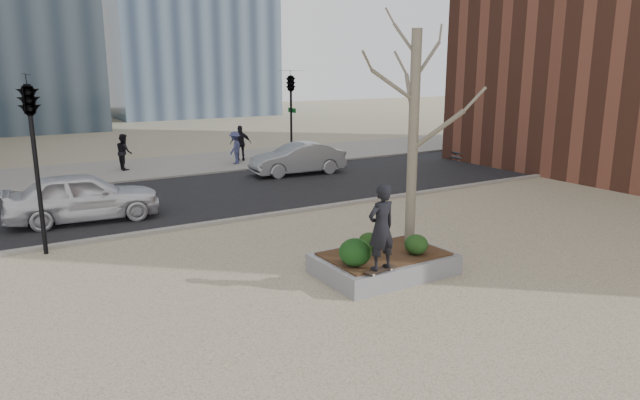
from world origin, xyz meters
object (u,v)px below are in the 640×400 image
police_car (83,196)px  skateboard (380,271)px  planter (384,264)px  skateboarder (381,227)px

police_car → skateboard: bearing=-149.7°
skateboard → police_car: (-4.32, 9.32, 0.29)m
planter → skateboard: 1.20m
planter → skateboard: skateboard is taller
skateboard → skateboarder: 0.94m
skateboarder → planter: bearing=-135.4°
planter → police_car: (-5.09, 8.44, 0.56)m
police_car → planter: bearing=-143.4°
skateboard → planter: bearing=41.0°
skateboarder → police_car: 10.29m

